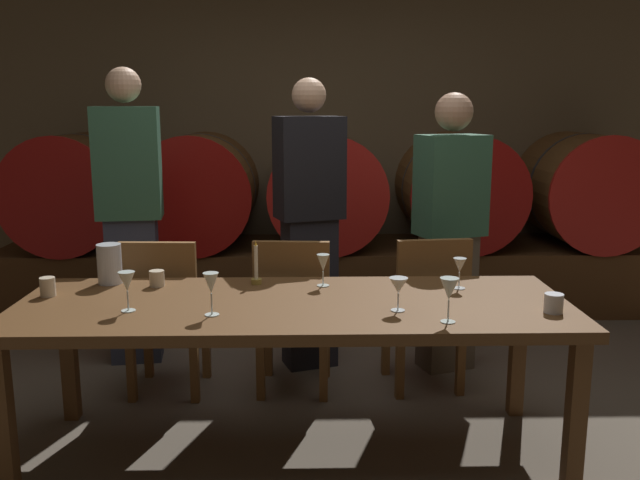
# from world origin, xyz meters

# --- Properties ---
(ground_plane) EXTENTS (7.30, 7.30, 0.00)m
(ground_plane) POSITION_xyz_m (0.00, 0.00, 0.00)
(ground_plane) COLOR brown
(back_wall) EXTENTS (5.62, 0.24, 2.84)m
(back_wall) POSITION_xyz_m (0.00, 2.76, 1.42)
(back_wall) COLOR brown
(back_wall) RESTS_ON ground
(barrel_shelf) EXTENTS (5.05, 0.90, 0.49)m
(barrel_shelf) POSITION_xyz_m (0.00, 2.21, 0.25)
(barrel_shelf) COLOR #4C2D16
(barrel_shelf) RESTS_ON ground
(wine_barrel_far_left) EXTENTS (0.88, 0.94, 0.88)m
(wine_barrel_far_left) POSITION_xyz_m (-1.94, 2.21, 0.92)
(wine_barrel_far_left) COLOR #513319
(wine_barrel_far_left) RESTS_ON barrel_shelf
(wine_barrel_left) EXTENTS (0.88, 0.94, 0.88)m
(wine_barrel_left) POSITION_xyz_m (-1.00, 2.21, 0.92)
(wine_barrel_left) COLOR brown
(wine_barrel_left) RESTS_ON barrel_shelf
(wine_barrel_center) EXTENTS (0.88, 0.94, 0.88)m
(wine_barrel_center) POSITION_xyz_m (-0.03, 2.21, 0.92)
(wine_barrel_center) COLOR brown
(wine_barrel_center) RESTS_ON barrel_shelf
(wine_barrel_right) EXTENTS (0.88, 0.94, 0.88)m
(wine_barrel_right) POSITION_xyz_m (0.99, 2.21, 0.92)
(wine_barrel_right) COLOR brown
(wine_barrel_right) RESTS_ON barrel_shelf
(wine_barrel_far_right) EXTENTS (0.88, 0.94, 0.88)m
(wine_barrel_far_right) POSITION_xyz_m (1.99, 2.21, 0.92)
(wine_barrel_far_right) COLOR brown
(wine_barrel_far_right) RESTS_ON barrel_shelf
(dining_table) EXTENTS (2.43, 0.87, 0.72)m
(dining_table) POSITION_xyz_m (-0.25, -0.13, 0.66)
(dining_table) COLOR brown
(dining_table) RESTS_ON ground
(chair_left) EXTENTS (0.42, 0.42, 0.88)m
(chair_left) POSITION_xyz_m (-0.95, 0.52, 0.49)
(chair_left) COLOR brown
(chair_left) RESTS_ON ground
(chair_center) EXTENTS (0.43, 0.43, 0.88)m
(chair_center) POSITION_xyz_m (-0.26, 0.53, 0.49)
(chair_center) COLOR brown
(chair_center) RESTS_ON ground
(chair_right) EXTENTS (0.44, 0.44, 0.88)m
(chair_right) POSITION_xyz_m (0.48, 0.56, 0.49)
(chair_right) COLOR brown
(chair_right) RESTS_ON ground
(guest_left) EXTENTS (0.41, 0.29, 1.79)m
(guest_left) POSITION_xyz_m (-1.25, 1.07, 0.92)
(guest_left) COLOR #33384C
(guest_left) RESTS_ON ground
(guest_center) EXTENTS (0.44, 0.35, 1.72)m
(guest_center) POSITION_xyz_m (-0.17, 0.95, 0.88)
(guest_center) COLOR black
(guest_center) RESTS_ON ground
(guest_right) EXTENTS (0.44, 0.35, 1.64)m
(guest_right) POSITION_xyz_m (0.66, 0.89, 0.84)
(guest_right) COLOR brown
(guest_right) RESTS_ON ground
(candle_center) EXTENTS (0.05, 0.05, 0.21)m
(candle_center) POSITION_xyz_m (-0.43, 0.18, 0.78)
(candle_center) COLOR olive
(candle_center) RESTS_ON dining_table
(pitcher) EXTENTS (0.12, 0.12, 0.19)m
(pitcher) POSITION_xyz_m (-1.14, 0.21, 0.82)
(pitcher) COLOR silver
(pitcher) RESTS_ON dining_table
(wine_glass_far_left) EXTENTS (0.07, 0.07, 0.17)m
(wine_glass_far_left) POSITION_xyz_m (-0.94, -0.25, 0.84)
(wine_glass_far_left) COLOR silver
(wine_glass_far_left) RESTS_ON dining_table
(wine_glass_left) EXTENTS (0.06, 0.06, 0.18)m
(wine_glass_left) POSITION_xyz_m (-0.58, -0.32, 0.85)
(wine_glass_left) COLOR silver
(wine_glass_left) RESTS_ON dining_table
(wine_glass_center_left) EXTENTS (0.06, 0.06, 0.15)m
(wine_glass_center_left) POSITION_xyz_m (-0.11, 0.13, 0.83)
(wine_glass_center_left) COLOR silver
(wine_glass_center_left) RESTS_ON dining_table
(wine_glass_center_right) EXTENTS (0.08, 0.08, 0.14)m
(wine_glass_center_right) POSITION_xyz_m (0.20, -0.27, 0.83)
(wine_glass_center_right) COLOR white
(wine_glass_center_right) RESTS_ON dining_table
(wine_glass_right) EXTENTS (0.08, 0.08, 0.18)m
(wine_glass_right) POSITION_xyz_m (0.38, -0.43, 0.85)
(wine_glass_right) COLOR silver
(wine_glass_right) RESTS_ON dining_table
(wine_glass_far_right) EXTENTS (0.06, 0.06, 0.15)m
(wine_glass_far_right) POSITION_xyz_m (0.53, 0.07, 0.83)
(wine_glass_far_right) COLOR white
(wine_glass_far_right) RESTS_ON dining_table
(cup_left) EXTENTS (0.07, 0.07, 0.09)m
(cup_left) POSITION_xyz_m (-1.36, -0.02, 0.76)
(cup_left) COLOR beige
(cup_left) RESTS_ON dining_table
(cup_center) EXTENTS (0.07, 0.07, 0.08)m
(cup_center) POSITION_xyz_m (-0.90, 0.14, 0.76)
(cup_center) COLOR beige
(cup_center) RESTS_ON dining_table
(cup_right) EXTENTS (0.08, 0.08, 0.08)m
(cup_right) POSITION_xyz_m (0.84, -0.31, 0.76)
(cup_right) COLOR silver
(cup_right) RESTS_ON dining_table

